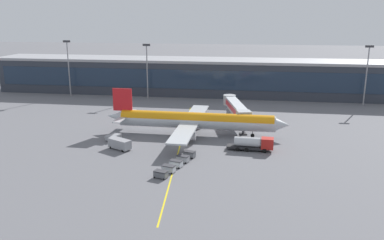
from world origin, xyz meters
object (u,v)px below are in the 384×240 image
(baggage_cart_0, at_px, (161,174))
(baggage_cart_4, at_px, (189,154))
(pushback_tug, at_px, (114,137))
(baggage_cart_2, at_px, (176,163))
(main_airliner, at_px, (195,120))
(fuel_tanker, at_px, (253,143))
(baggage_cart_3, at_px, (183,159))
(baggage_cart_1, at_px, (169,169))
(lavatory_truck, at_px, (119,143))

(baggage_cart_0, height_order, baggage_cart_4, same)
(pushback_tug, distance_m, baggage_cart_2, 24.86)
(main_airliner, height_order, pushback_tug, main_airliner)
(fuel_tanker, distance_m, baggage_cart_2, 20.61)
(baggage_cart_0, height_order, baggage_cart_3, same)
(baggage_cart_0, relative_size, baggage_cart_3, 1.00)
(baggage_cart_0, height_order, baggage_cart_2, same)
(main_airliner, xyz_separation_m, baggage_cart_4, (1.28, -17.71, -3.08))
(baggage_cart_1, bearing_deg, baggage_cart_2, 73.49)
(fuel_tanker, relative_size, baggage_cart_4, 3.66)
(fuel_tanker, height_order, baggage_cart_4, fuel_tanker)
(baggage_cart_1, relative_size, baggage_cart_3, 1.00)
(baggage_cart_0, xyz_separation_m, baggage_cart_1, (0.91, 3.07, 0.00))
(main_airliner, relative_size, fuel_tanker, 4.49)
(lavatory_truck, distance_m, pushback_tug, 7.51)
(baggage_cart_0, bearing_deg, baggage_cart_1, 73.49)
(baggage_cart_1, relative_size, baggage_cart_2, 1.00)
(lavatory_truck, height_order, baggage_cart_4, lavatory_truck)
(baggage_cart_4, bearing_deg, fuel_tanker, 26.15)
(baggage_cart_1, distance_m, baggage_cart_4, 9.60)
(main_airliner, relative_size, baggage_cart_0, 16.42)
(main_airliner, height_order, baggage_cart_0, main_airliner)
(pushback_tug, relative_size, baggage_cart_1, 1.48)
(baggage_cart_1, height_order, baggage_cart_4, same)
(main_airliner, xyz_separation_m, baggage_cart_0, (-2.35, -29.98, -3.08))
(pushback_tug, relative_size, baggage_cart_2, 1.48)
(baggage_cart_1, distance_m, baggage_cart_3, 6.40)
(main_airliner, distance_m, baggage_cart_1, 27.13)
(baggage_cart_1, bearing_deg, baggage_cart_0, -106.51)
(baggage_cart_2, bearing_deg, main_airliner, 88.72)
(main_airliner, bearing_deg, lavatory_truck, -137.66)
(baggage_cart_0, bearing_deg, baggage_cart_3, 73.49)
(main_airliner, relative_size, baggage_cart_1, 16.42)
(pushback_tug, relative_size, baggage_cart_4, 1.48)
(pushback_tug, distance_m, baggage_cart_0, 27.95)
(fuel_tanker, distance_m, baggage_cart_1, 23.33)
(pushback_tug, bearing_deg, fuel_tanker, -4.29)
(main_airliner, distance_m, pushback_tug, 21.62)
(baggage_cart_3, bearing_deg, baggage_cart_1, -106.51)
(baggage_cart_2, distance_m, baggage_cart_4, 6.40)
(fuel_tanker, distance_m, lavatory_truck, 31.67)
(fuel_tanker, xyz_separation_m, baggage_cart_4, (-14.10, -6.92, -0.96))
(fuel_tanker, bearing_deg, baggage_cart_1, -136.22)
(fuel_tanker, distance_m, pushback_tug, 35.30)
(main_airliner, relative_size, baggage_cart_4, 16.42)
(fuel_tanker, relative_size, baggage_cart_1, 3.66)
(main_airliner, distance_m, baggage_cart_3, 21.01)
(fuel_tanker, bearing_deg, pushback_tug, 175.71)
(lavatory_truck, relative_size, baggage_cart_2, 2.08)
(fuel_tanker, height_order, baggage_cart_1, fuel_tanker)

